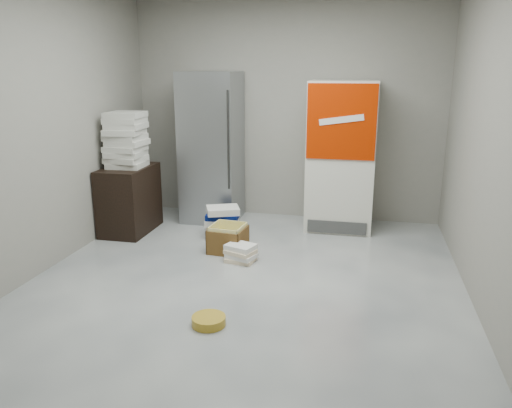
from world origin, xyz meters
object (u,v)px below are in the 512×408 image
(steel_fridge, at_px, (212,148))
(cardboard_box, at_px, (228,240))
(phonebook_stack_main, at_px, (223,222))
(wood_shelf, at_px, (129,199))
(coke_cooler, at_px, (341,156))

(steel_fridge, distance_m, cardboard_box, 1.51)
(steel_fridge, xyz_separation_m, phonebook_stack_main, (0.34, -0.71, -0.76))
(steel_fridge, xyz_separation_m, wood_shelf, (-0.83, -0.73, -0.55))
(wood_shelf, bearing_deg, steel_fridge, 41.31)
(wood_shelf, distance_m, cardboard_box, 1.44)
(steel_fridge, height_order, coke_cooler, steel_fridge)
(phonebook_stack_main, bearing_deg, coke_cooler, 14.99)
(wood_shelf, xyz_separation_m, phonebook_stack_main, (1.17, 0.02, -0.21))
(coke_cooler, bearing_deg, phonebook_stack_main, -151.69)
(cardboard_box, bearing_deg, steel_fridge, 119.95)
(steel_fridge, relative_size, phonebook_stack_main, 4.14)
(cardboard_box, bearing_deg, phonebook_stack_main, 118.00)
(coke_cooler, bearing_deg, steel_fridge, 179.82)
(phonebook_stack_main, height_order, cardboard_box, phonebook_stack_main)
(steel_fridge, height_order, phonebook_stack_main, steel_fridge)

